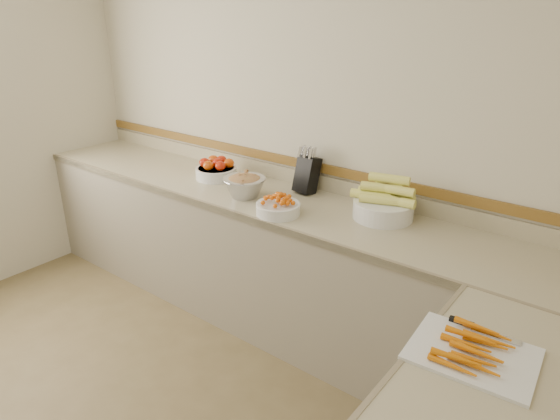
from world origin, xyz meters
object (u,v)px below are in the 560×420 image
Objects in this scene: knife_block at (307,173)px; cutting_board at (473,351)px; corn_bowl at (384,204)px; rhubarb_bowl at (244,185)px; cherry_tomato_bowl at (278,207)px; tomato_bowl at (216,170)px.

cutting_board is (1.40, -0.99, -0.11)m from knife_block.
corn_bowl is at bearing -8.27° from knife_block.
knife_block reaches higher than rhubarb_bowl.
cherry_tomato_bowl is (0.09, -0.41, -0.08)m from knife_block.
corn_bowl is at bearing 3.17° from tomato_bowl.
rhubarb_bowl is (-0.34, 0.10, 0.03)m from cherry_tomato_bowl.
rhubarb_bowl is at bearing 157.64° from cutting_board.
cherry_tomato_bowl is at bearing -18.82° from tomato_bowl.
rhubarb_bowl is at bearing -164.97° from corn_bowl.
knife_block is 0.43m from cherry_tomato_bowl.
cutting_board is (1.31, -0.58, -0.03)m from cherry_tomato_bowl.
corn_bowl reaches higher than rhubarb_bowl.
cutting_board is (1.65, -0.68, -0.06)m from rhubarb_bowl.
cherry_tomato_bowl is 0.36m from rhubarb_bowl.
cherry_tomato_bowl reaches higher than tomato_bowl.
knife_block is 0.72× the size of cutting_board.
tomato_bowl is at bearing 157.85° from cutting_board.
cherry_tomato_bowl is at bearing 156.01° from cutting_board.
knife_block is 1.72m from cutting_board.
knife_block is at bearing 171.73° from corn_bowl.
cherry_tomato_bowl is at bearing -78.23° from knife_block.
cherry_tomato_bowl is 0.60× the size of cutting_board.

